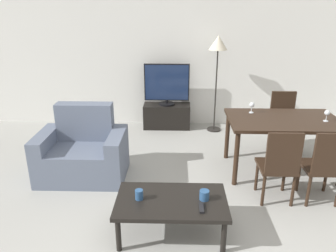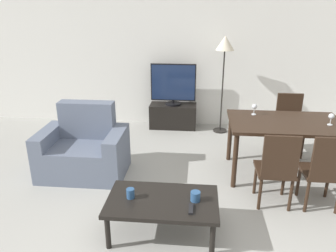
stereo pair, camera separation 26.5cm
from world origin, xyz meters
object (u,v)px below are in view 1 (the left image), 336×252
Objects in this scene: remote_primary at (201,208)px; cup_colored_far at (139,195)px; tv at (167,84)px; dining_chair_near_right at (325,164)px; coffee_table at (171,203)px; wine_glass_left at (327,113)px; floor_lamp at (218,50)px; wine_glass_center at (252,105)px; armchair at (83,153)px; dining_chair_far at (283,119)px; cup_white_near at (204,195)px; dining_table at (283,125)px; tv_stand at (167,116)px; dining_chair_near at (279,164)px.

remote_primary is 0.60m from cup_colored_far.
tv is 2.99m from dining_chair_near_right.
wine_glass_left is at bearing 33.12° from coffee_table.
floor_lamp reaches higher than cup_colored_far.
wine_glass_center is (1.35, 1.56, 0.42)m from cup_colored_far.
armchair reaches higher than dining_chair_far.
armchair is 2.31m from wine_glass_center.
floor_lamp is 1.42m from wine_glass_center.
wine_glass_left is at bearing 29.33° from cup_colored_far.
tv reaches higher than wine_glass_center.
cup_white_near is (0.45, -2.93, -0.37)m from tv.
dining_table is 14.46× the size of cup_colored_far.
tv_stand is 1.47m from floor_lamp.
tv_stand is at bearing 90.00° from tv.
tv is 8.29× the size of cup_white_near.
armchair is 7.47× the size of wine_glass_center.
dining_chair_far is at bearing 56.76° from cup_white_near.
wine_glass_center is at bearing 56.13° from coffee_table.
tv_stand is 2.97m from cup_white_near.
armchair is 2.08m from tv_stand.
coffee_table is at bearing -104.11° from floor_lamp.
dining_chair_near is at bearing -78.40° from floor_lamp.
dining_chair_far is 2.46m from cup_white_near.
cup_colored_far is (0.85, -1.13, 0.11)m from armchair.
dining_chair_near_right is 6.05× the size of wine_glass_center.
wine_glass_left reaches higher than coffee_table.
cup_colored_far reaches higher than remote_primary.
dining_chair_near is 0.49m from dining_chair_near_right.
wine_glass_left is (2.04, -1.70, 0.05)m from tv.
wine_glass_left is at bearing -73.37° from dining_chair_far.
dining_chair_near is at bearing -61.17° from tv_stand.
dining_table reaches higher than cup_colored_far.
tv_stand is 1.93m from wine_glass_center.
floor_lamp reaches higher than wine_glass_center.
dining_chair_far is 6.05× the size of wine_glass_center.
floor_lamp is 11.25× the size of wine_glass_center.
wine_glass_center is at bearing 147.26° from dining_table.
cup_colored_far is at bearing -133.54° from dining_chair_far.
remote_primary is at bearing -127.91° from dining_table.
floor_lamp is 16.87× the size of cup_colored_far.
dining_chair_far is 1.52m from floor_lamp.
dining_chair_near is 6.05× the size of wine_glass_center.
remote_primary is 1.58× the size of cup_white_near.
armchair reaches higher than tv_stand.
tv reaches higher than dining_chair_far.
armchair is 2.88m from dining_chair_near_right.
wine_glass_left is at bearing -39.75° from tv_stand.
dining_chair_far is 0.88m from wine_glass_center.
floor_lamp is at bearing 127.33° from wine_glass_left.
dining_chair_near is 1.06m from wine_glass_center.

